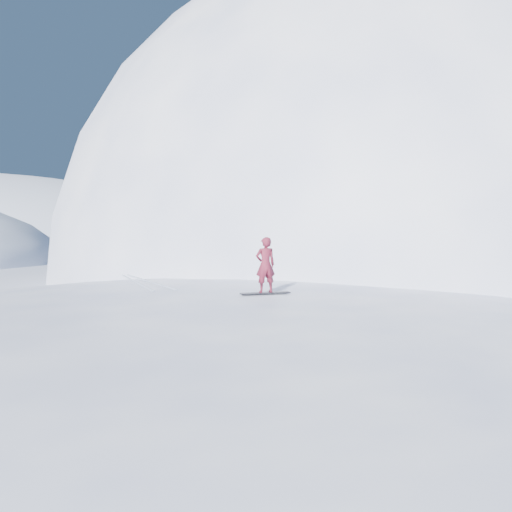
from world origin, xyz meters
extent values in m
plane|color=white|center=(0.00, 0.00, 0.00)|extent=(400.00, 400.00, 0.00)
ellipsoid|color=white|center=(1.00, 3.00, 0.00)|extent=(36.00, 28.00, 4.80)
ellipsoid|color=white|center=(22.00, 26.00, 0.00)|extent=(60.00, 56.00, 56.00)
ellipsoid|color=white|center=(10.00, 20.00, 0.00)|extent=(28.00, 24.00, 18.00)
ellipsoid|color=white|center=(-4.00, -2.00, 0.00)|extent=(6.00, 5.40, 0.80)
ellipsoid|color=white|center=(5.00, -3.00, 0.00)|extent=(5.00, 4.50, 0.70)
ellipsoid|color=white|center=(-2.00, 6.00, 0.00)|extent=(7.00, 6.30, 1.00)
ellipsoid|color=white|center=(7.00, 4.00, 0.00)|extent=(4.00, 3.60, 0.60)
cube|color=black|center=(1.84, 0.81, 2.41)|extent=(1.57, 0.31, 0.03)
imported|color=maroon|center=(1.84, 0.81, 3.28)|extent=(0.63, 0.41, 1.71)
cube|color=silver|center=(-1.89, 5.30, 2.42)|extent=(0.98, 5.94, 0.04)
cube|color=silver|center=(-1.40, 5.30, 2.42)|extent=(1.52, 5.83, 0.04)
camera|label=1|loc=(-2.46, -12.46, 4.28)|focal=32.00mm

